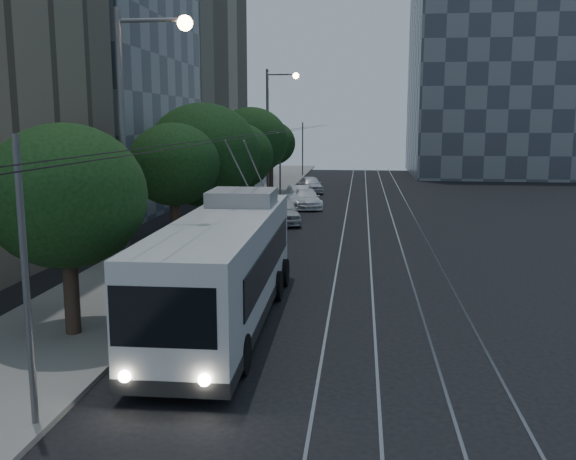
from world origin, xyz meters
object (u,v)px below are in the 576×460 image
Objects in this scene: trolleybus at (226,266)px; pickup_silver at (258,224)px; car_white_d at (311,184)px; car_white_c at (298,196)px; streetlamp_far at (273,124)px; car_white_b at (306,199)px; car_white_a at (282,211)px; streetlamp_near at (136,139)px.

pickup_silver is (-1.36, 14.71, -1.05)m from trolleybus.
pickup_silver is 1.23× the size of car_white_d.
car_white_c is 0.46× the size of streetlamp_far.
pickup_silver is 0.52× the size of streetlamp_far.
streetlamp_far is at bearing 78.17° from pickup_silver.
car_white_d is (-0.43, 9.91, 0.04)m from car_white_b.
car_white_a is at bearing -110.57° from car_white_b.
car_white_b is 27.76m from streetlamp_near.
streetlamp_far is at bearing 93.84° from trolleybus.
trolleybus is at bearing -86.21° from car_white_c.
trolleybus is 14.81m from pickup_silver.
trolleybus is 1.31× the size of streetlamp_far.
car_white_d is 37.47m from streetlamp_near.
car_white_c is at bearing 69.67° from pickup_silver.
pickup_silver is 21.75m from car_white_d.
streetlamp_far reaches higher than car_white_c.
trolleybus reaches higher than pickup_silver.
car_white_b is at bearing -102.59° from car_white_d.
car_white_d is at bearing 91.81° from car_white_c.
pickup_silver is at bearing -112.78° from car_white_a.
car_white_b is at bearing 84.34° from streetlamp_near.
car_white_d is at bearing 89.44° from trolleybus.
car_white_c is 1.07× the size of car_white_d.
pickup_silver is at bearing 85.77° from streetlamp_near.
trolleybus is 19.42m from car_white_a.
pickup_silver reaches higher than car_white_b.
trolleybus is 3.07× the size of car_white_d.
car_white_c is (0.20, 7.87, -0.05)m from car_white_a.
car_white_a is at bearing -106.32° from car_white_d.
streetlamp_near is at bearing -90.38° from streetlamp_far.
car_white_a is 10.00m from streetlamp_far.
car_white_c is (-0.41, 27.26, -1.03)m from trolleybus.
car_white_a reaches higher than car_white_b.
streetlamp_near is at bearing -91.35° from car_white_c.
trolleybus is 1.37× the size of streetlamp_near.
pickup_silver is at bearing -91.41° from car_white_c.
car_white_c is at bearing 85.72° from streetlamp_near.
streetlamp_far is (-1.90, 0.53, 5.21)m from car_white_c.
car_white_c is 9.18m from car_white_d.
streetlamp_far is at bearing -118.58° from car_white_d.
pickup_silver is 11.92m from car_white_b.
car_white_b is 0.95m from car_white_c.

